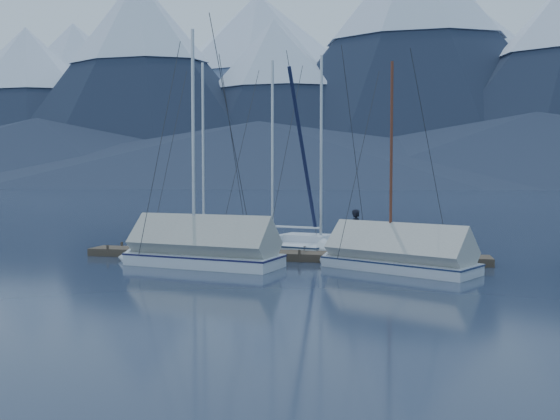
{
  "coord_description": "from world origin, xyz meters",
  "views": [
    {
      "loc": [
        5.39,
        -23.69,
        3.58
      ],
      "look_at": [
        0.0,
        2.0,
        2.2
      ],
      "focal_mm": 38.0,
      "sensor_mm": 36.0,
      "label": 1
    }
  ],
  "objects_px": {
    "sailboat_open_right": "(331,249)",
    "person": "(357,231)",
    "sailboat_covered_far": "(191,253)",
    "sailboat_open_left": "(214,246)",
    "sailboat_open_mid": "(282,249)",
    "sailboat_covered_near": "(387,258)"
  },
  "relations": [
    {
      "from": "sailboat_open_right",
      "to": "person",
      "type": "distance_m",
      "value": 2.88
    },
    {
      "from": "sailboat_covered_near",
      "to": "sailboat_covered_far",
      "type": "distance_m",
      "value": 8.02
    },
    {
      "from": "sailboat_covered_far",
      "to": "sailboat_open_left",
      "type": "bearing_deg",
      "value": 98.0
    },
    {
      "from": "sailboat_open_right",
      "to": "person",
      "type": "height_order",
      "value": "sailboat_open_right"
    },
    {
      "from": "sailboat_open_left",
      "to": "person",
      "type": "relative_size",
      "value": 5.43
    },
    {
      "from": "sailboat_covered_near",
      "to": "person",
      "type": "height_order",
      "value": "sailboat_covered_near"
    },
    {
      "from": "sailboat_covered_near",
      "to": "sailboat_covered_far",
      "type": "xyz_separation_m",
      "value": [
        -8.01,
        -0.5,
        0.07
      ]
    },
    {
      "from": "sailboat_open_mid",
      "to": "person",
      "type": "distance_m",
      "value": 4.25
    },
    {
      "from": "sailboat_open_mid",
      "to": "sailboat_covered_far",
      "type": "bearing_deg",
      "value": -121.57
    },
    {
      "from": "person",
      "to": "sailboat_covered_far",
      "type": "bearing_deg",
      "value": 103.81
    },
    {
      "from": "sailboat_open_mid",
      "to": "sailboat_covered_far",
      "type": "xyz_separation_m",
      "value": [
        -2.9,
        -4.72,
        0.34
      ]
    },
    {
      "from": "sailboat_open_left",
      "to": "sailboat_covered_near",
      "type": "relative_size",
      "value": 1.14
    },
    {
      "from": "sailboat_open_right",
      "to": "sailboat_open_left",
      "type": "bearing_deg",
      "value": -179.6
    },
    {
      "from": "sailboat_open_left",
      "to": "sailboat_open_right",
      "type": "height_order",
      "value": "sailboat_open_right"
    },
    {
      "from": "sailboat_open_right",
      "to": "person",
      "type": "relative_size",
      "value": 5.5
    },
    {
      "from": "sailboat_open_mid",
      "to": "sailboat_covered_near",
      "type": "bearing_deg",
      "value": -39.6
    },
    {
      "from": "sailboat_open_left",
      "to": "sailboat_open_right",
      "type": "xyz_separation_m",
      "value": [
        5.95,
        0.04,
        0.0
      ]
    },
    {
      "from": "sailboat_open_left",
      "to": "sailboat_covered_far",
      "type": "height_order",
      "value": "sailboat_covered_far"
    },
    {
      "from": "sailboat_open_left",
      "to": "person",
      "type": "xyz_separation_m",
      "value": [
        7.35,
        -2.23,
        1.11
      ]
    },
    {
      "from": "sailboat_open_right",
      "to": "person",
      "type": "xyz_separation_m",
      "value": [
        1.39,
        -2.27,
        1.11
      ]
    },
    {
      "from": "sailboat_covered_far",
      "to": "person",
      "type": "relative_size",
      "value": 5.59
    },
    {
      "from": "sailboat_open_right",
      "to": "sailboat_covered_far",
      "type": "xyz_separation_m",
      "value": [
        -5.22,
        -5.24,
        0.34
      ]
    }
  ]
}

